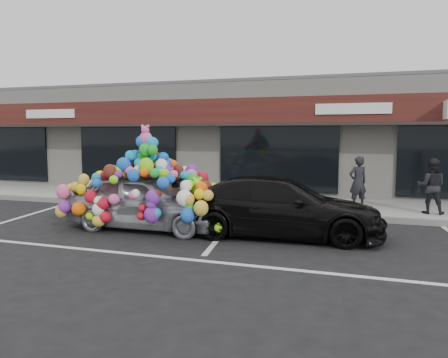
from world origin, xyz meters
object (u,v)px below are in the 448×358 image
(toy_car, at_px, (147,195))
(black_sedan, at_px, (279,207))
(pedestrian_b, at_px, (431,186))
(pedestrian_a, at_px, (358,182))

(toy_car, bearing_deg, black_sedan, -85.05)
(black_sedan, distance_m, pedestrian_b, 4.87)
(toy_car, bearing_deg, pedestrian_a, -51.57)
(toy_car, xyz_separation_m, black_sedan, (3.24, 0.30, -0.17))
(pedestrian_a, bearing_deg, black_sedan, 34.09)
(toy_car, distance_m, black_sedan, 3.26)
(black_sedan, height_order, pedestrian_b, pedestrian_b)
(toy_car, distance_m, pedestrian_b, 7.70)
(toy_car, height_order, black_sedan, toy_car)
(pedestrian_a, xyz_separation_m, pedestrian_b, (1.94, -0.29, -0.01))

